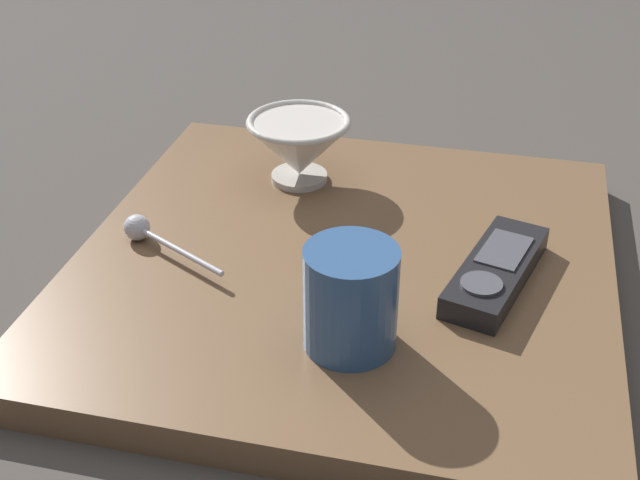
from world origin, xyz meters
name	(u,v)px	position (x,y,z in m)	size (l,w,h in m)	color
ground_plane	(344,282)	(0.00, 0.00, 0.00)	(6.00, 6.00, 0.00)	#47423D
table	(344,269)	(0.00, 0.00, 0.02)	(0.55, 0.54, 0.03)	brown
cereal_bowl	(299,147)	(0.15, 0.09, 0.08)	(0.12, 0.12, 0.08)	beige
coffee_mug	(351,299)	(-0.14, -0.03, 0.08)	(0.08, 0.08, 0.10)	#33598C
teaspoon	(144,231)	(-0.03, 0.21, 0.05)	(0.08, 0.13, 0.03)	silver
tv_remote_near	(496,271)	(-0.01, -0.15, 0.05)	(0.18, 0.10, 0.03)	black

